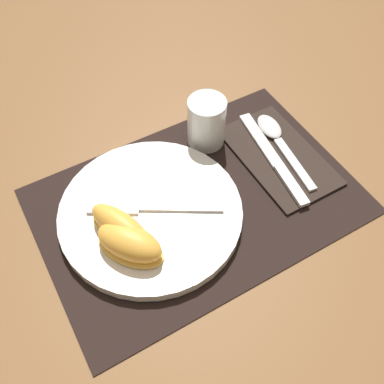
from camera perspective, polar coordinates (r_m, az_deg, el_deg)
name	(u,v)px	position (r m, az deg, el deg)	size (l,w,h in m)	color
ground_plane	(198,201)	(0.68, 0.73, -1.20)	(3.00, 3.00, 0.00)	brown
placemat	(198,201)	(0.68, 0.73, -1.10)	(0.47, 0.32, 0.00)	black
plate	(151,213)	(0.66, -5.27, -2.65)	(0.27, 0.27, 0.02)	white
juice_glass	(206,124)	(0.73, 1.84, 8.58)	(0.06, 0.06, 0.08)	silver
napkin	(279,156)	(0.75, 10.93, 4.56)	(0.12, 0.20, 0.00)	#2D231E
knife	(274,159)	(0.73, 10.36, 4.12)	(0.05, 0.21, 0.01)	silver
spoon	(276,136)	(0.77, 10.60, 6.99)	(0.05, 0.17, 0.01)	silver
fork	(145,207)	(0.65, -6.01, -1.87)	(0.18, 0.12, 0.00)	silver
citrus_wedge_0	(121,227)	(0.62, -9.00, -4.46)	(0.08, 0.11, 0.04)	#F7C656
citrus_wedge_1	(130,243)	(0.61, -7.90, -6.47)	(0.10, 0.11, 0.04)	#F7C656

